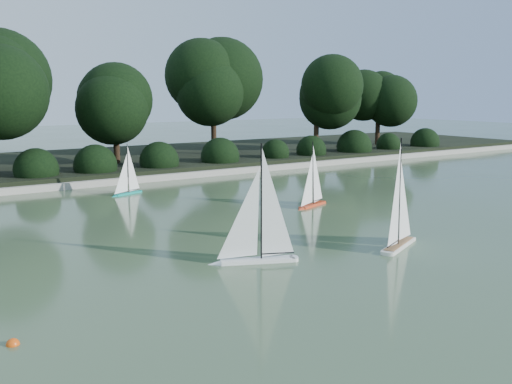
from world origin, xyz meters
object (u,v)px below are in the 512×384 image
Objects in this scene: sailboat_white_a at (251,243)px; sailboat_white_b at (402,228)px; sailboat_teal at (125,186)px; race_buoy at (13,345)px; sailboat_orange at (311,196)px.

sailboat_white_b reaches higher than sailboat_white_a.
race_buoy is (-4.18, -7.72, -0.21)m from sailboat_teal.
sailboat_white_b is 14.32× the size of race_buoy.
sailboat_white_a reaches higher than sailboat_teal.
sailboat_teal is (0.58, 6.68, -0.09)m from sailboat_white_a.
sailboat_teal is (-2.91, 3.82, -0.03)m from sailboat_orange.
sailboat_orange is 1.14× the size of sailboat_teal.
sailboat_teal is at bearing 105.80° from sailboat_white_b.
sailboat_white_a is at bearing -94.99° from sailboat_teal.
sailboat_white_b is at bearing -74.20° from sailboat_teal.
sailboat_white_b is (2.64, -0.59, -0.00)m from sailboat_white_a.
race_buoy is (-6.24, -0.45, -0.30)m from sailboat_white_b.
sailboat_white_a is 2.71m from sailboat_white_b.
sailboat_white_a reaches higher than sailboat_orange.
sailboat_white_a is 6.70m from sailboat_teal.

